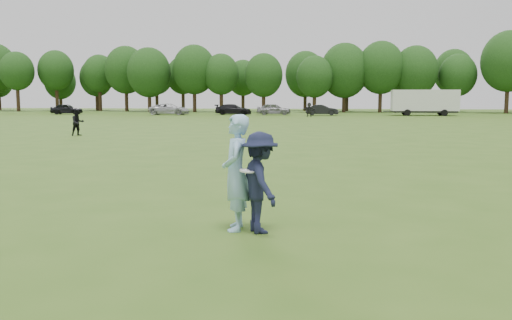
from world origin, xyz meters
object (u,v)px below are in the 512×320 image
object	(u,v)px
thrower	(236,173)
car_e	(274,109)
player_far_d	(309,110)
car_f	(322,110)
cargo_trailer	(424,101)
defender	(260,182)
car_a	(67,109)
player_far_a	(78,122)
car_c	(170,109)
car_d	(233,109)

from	to	relation	value
thrower	car_e	size ratio (longest dim) A/B	0.45
player_far_d	car_f	distance (m)	5.32
thrower	player_far_d	xyz separation A→B (m)	(-0.86, 54.77, -0.15)
cargo_trailer	thrower	bearing A→B (deg)	-102.22
defender	car_a	bearing A→B (deg)	2.95
cargo_trailer	car_e	bearing A→B (deg)	-179.81
defender	player_far_a	xyz separation A→B (m)	(-13.67, 21.48, -0.06)
player_far_a	car_a	xyz separation A→B (m)	(-20.32, 38.61, -0.08)
car_a	car_c	world-z (taller)	car_c
thrower	defender	bearing A→B (deg)	67.30
defender	car_a	world-z (taller)	defender
player_far_d	car_f	world-z (taller)	player_far_d
thrower	defender	distance (m)	0.47
car_e	cargo_trailer	xyz separation A→B (m)	(18.84, 0.06, 1.02)
cargo_trailer	car_f	bearing A→B (deg)	-175.45
car_a	car_e	xyz separation A→B (m)	(27.91, 0.86, 0.04)
car_c	car_f	distance (m)	19.65
car_a	car_f	xyz separation A→B (m)	(34.13, -0.08, -0.03)
player_far_a	car_d	bearing A→B (deg)	40.78
car_a	player_far_a	bearing A→B (deg)	-159.97
car_e	car_f	xyz separation A→B (m)	(6.22, -0.94, -0.08)
player_far_a	car_f	size ratio (longest dim) A/B	0.39
thrower	cargo_trailer	xyz separation A→B (m)	(13.19, 60.90, 0.79)
thrower	car_e	world-z (taller)	thrower
car_e	cargo_trailer	distance (m)	18.87
player_far_a	car_a	distance (m)	43.63
car_c	player_far_d	bearing A→B (deg)	-104.89
player_far_d	car_e	bearing A→B (deg)	124.83
thrower	defender	world-z (taller)	thrower
thrower	car_d	distance (m)	62.19
car_a	cargo_trailer	bearing A→B (deg)	-96.59
car_a	car_c	distance (m)	14.50
car_f	cargo_trailer	world-z (taller)	cargo_trailer
defender	thrower	bearing A→B (deg)	48.36
player_far_d	thrower	bearing A→B (deg)	-92.54
car_a	defender	bearing A→B (deg)	-158.23
car_a	car_c	size ratio (longest dim) A/B	0.79
car_a	car_f	size ratio (longest dim) A/B	1.02
car_d	car_f	bearing A→B (deg)	-99.71
car_f	car_e	bearing A→B (deg)	79.95
player_far_d	car_c	bearing A→B (deg)	162.48
defender	car_f	xyz separation A→B (m)	(0.14, 60.01, -0.18)
thrower	player_far_a	xyz separation A→B (m)	(-13.24, 21.36, -0.20)
defender	car_a	size ratio (longest dim) A/B	0.41
car_d	cargo_trailer	size ratio (longest dim) A/B	0.53
car_c	car_a	bearing A→B (deg)	86.66
player_far_a	cargo_trailer	distance (m)	47.57
player_far_a	car_f	xyz separation A→B (m)	(13.81, 38.53, -0.12)
player_far_a	car_d	xyz separation A→B (m)	(2.22, 39.84, -0.10)
defender	cargo_trailer	distance (m)	62.34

